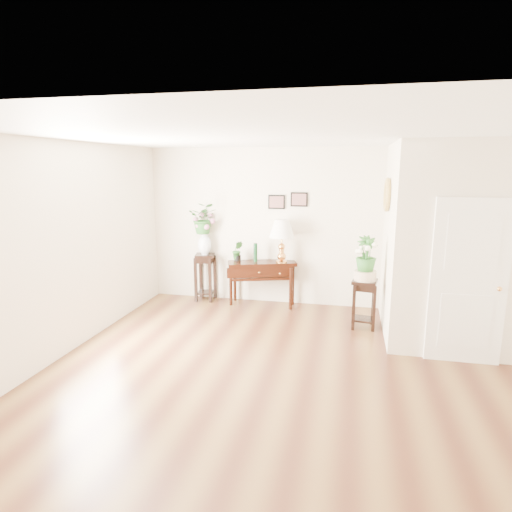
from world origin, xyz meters
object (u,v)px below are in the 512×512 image
(table_lamp, at_px, (282,243))
(plant_stand_a, at_px, (205,277))
(plant_stand_b, at_px, (364,304))
(console_table, at_px, (262,283))

(table_lamp, bearing_deg, plant_stand_a, 177.19)
(plant_stand_a, bearing_deg, plant_stand_b, -16.13)
(plant_stand_b, bearing_deg, plant_stand_a, 163.87)
(plant_stand_b, bearing_deg, console_table, 156.81)
(plant_stand_a, xyz_separation_m, plant_stand_b, (2.86, -0.83, -0.06))
(console_table, relative_size, table_lamp, 1.56)
(table_lamp, distance_m, plant_stand_b, 1.78)
(console_table, height_order, plant_stand_a, plant_stand_a)
(console_table, xyz_separation_m, plant_stand_a, (-1.09, 0.07, 0.04))
(table_lamp, xyz_separation_m, plant_stand_b, (1.41, -0.76, -0.77))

